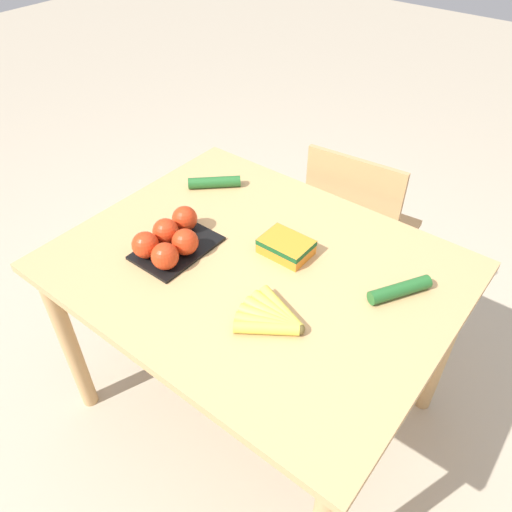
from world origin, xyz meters
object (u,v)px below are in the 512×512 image
at_px(chair, 356,233).
at_px(carrot_bag, 286,246).
at_px(banana_bunch, 273,318).
at_px(cucumber_far, 214,182).
at_px(cucumber_near, 400,290).
at_px(tomato_pack, 170,240).

bearing_deg(chair, carrot_bag, 87.63).
xyz_separation_m(banana_bunch, carrot_bag, (-0.14, 0.26, 0.01)).
bearing_deg(cucumber_far, chair, 47.78).
relative_size(banana_bunch, cucumber_near, 1.02).
bearing_deg(tomato_pack, chair, 72.06).
height_order(chair, carrot_bag, chair).
bearing_deg(banana_bunch, cucumber_far, 144.78).
height_order(banana_bunch, cucumber_far, cucumber_far).
bearing_deg(banana_bunch, cucumber_near, 54.12).
height_order(carrot_bag, cucumber_far, carrot_bag).
distance_m(carrot_bag, cucumber_far, 0.46).
xyz_separation_m(chair, banana_bunch, (0.17, -0.85, 0.31)).
height_order(banana_bunch, tomato_pack, tomato_pack).
height_order(chair, banana_bunch, chair).
relative_size(chair, banana_bunch, 4.61).
bearing_deg(carrot_bag, banana_bunch, -61.43).
relative_size(tomato_pack, cucumber_near, 1.43).
bearing_deg(cucumber_near, carrot_bag, -172.28).
xyz_separation_m(banana_bunch, tomato_pack, (-0.43, 0.04, 0.03)).
bearing_deg(carrot_bag, tomato_pack, -143.46).
bearing_deg(cucumber_far, carrot_bag, -18.55).
distance_m(tomato_pack, cucumber_far, 0.39).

